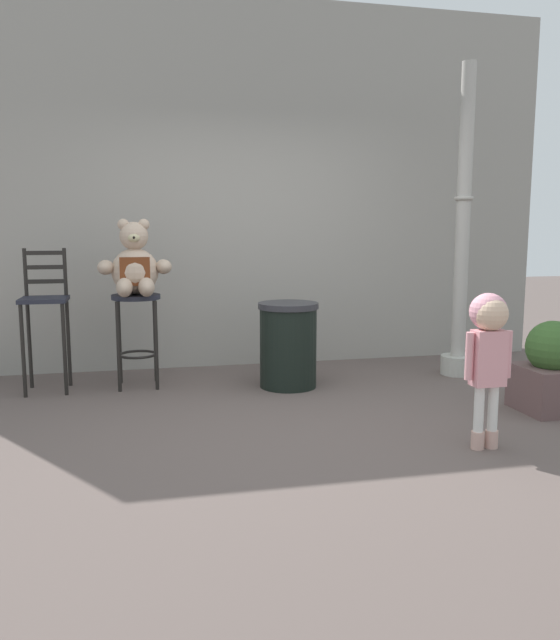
# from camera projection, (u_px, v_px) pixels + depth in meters

# --- Properties ---
(ground_plane) EXTENTS (24.00, 24.00, 0.00)m
(ground_plane) POSITION_uv_depth(u_px,v_px,m) (294.00, 427.00, 4.37)
(ground_plane) COLOR #5C4F4A
(building_wall) EXTENTS (6.35, 0.30, 3.56)m
(building_wall) POSITION_uv_depth(u_px,v_px,m) (240.00, 187.00, 6.28)
(building_wall) COLOR gray
(building_wall) RESTS_ON ground_plane
(bar_stool_with_teddy) EXTENTS (0.42, 0.42, 0.81)m
(bar_stool_with_teddy) POSITION_uv_depth(u_px,v_px,m) (137.00, 321.00, 5.43)
(bar_stool_with_teddy) COLOR #20212D
(bar_stool_with_teddy) RESTS_ON ground_plane
(teddy_bear) EXTENTS (0.62, 0.56, 0.64)m
(teddy_bear) POSITION_uv_depth(u_px,v_px,m) (135.00, 267.00, 5.33)
(teddy_bear) COLOR tan
(teddy_bear) RESTS_ON bar_stool_with_teddy
(child_walking) EXTENTS (0.31, 0.25, 0.98)m
(child_walking) POSITION_uv_depth(u_px,v_px,m) (489.00, 337.00, 3.85)
(child_walking) COLOR #CEA194
(child_walking) RESTS_ON ground_plane
(trash_bin) EXTENTS (0.52, 0.52, 0.74)m
(trash_bin) POSITION_uv_depth(u_px,v_px,m) (288.00, 345.00, 5.44)
(trash_bin) COLOR black
(trash_bin) RESTS_ON ground_plane
(lamppost) EXTENTS (0.31, 0.31, 2.84)m
(lamppost) POSITION_uv_depth(u_px,v_px,m) (462.00, 255.00, 5.80)
(lamppost) COLOR #B2B2A8
(lamppost) RESTS_ON ground_plane
(bar_chair_empty) EXTENTS (0.38, 0.38, 1.21)m
(bar_chair_empty) POSITION_uv_depth(u_px,v_px,m) (45.00, 310.00, 5.26)
(bar_chair_empty) COLOR #20212D
(bar_chair_empty) RESTS_ON ground_plane
(planter_with_shrub) EXTENTS (0.47, 0.47, 0.69)m
(planter_with_shrub) POSITION_uv_depth(u_px,v_px,m) (552.00, 370.00, 4.72)
(planter_with_shrub) COLOR brown
(planter_with_shrub) RESTS_ON ground_plane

